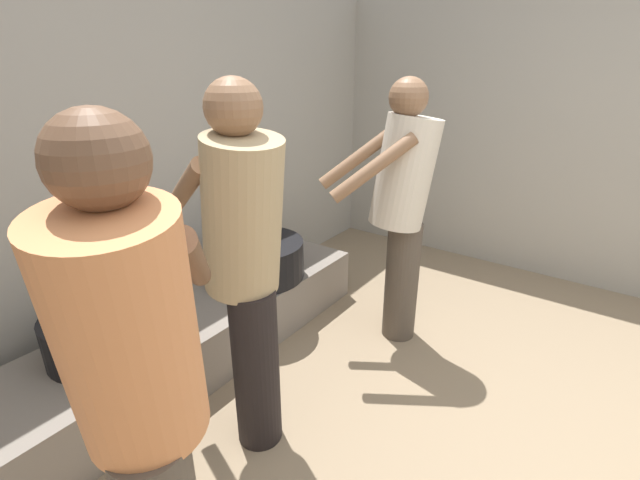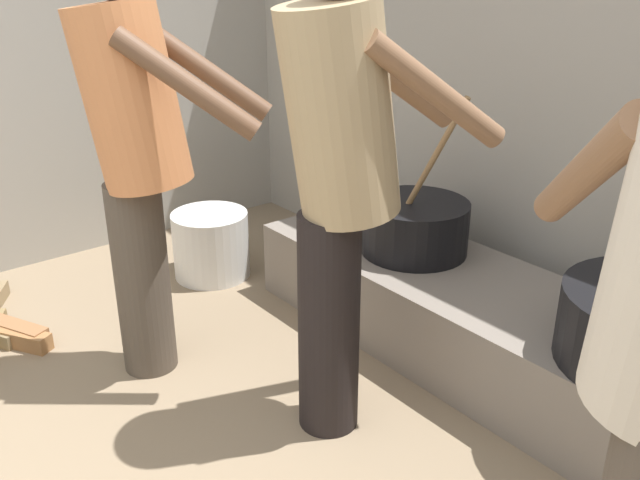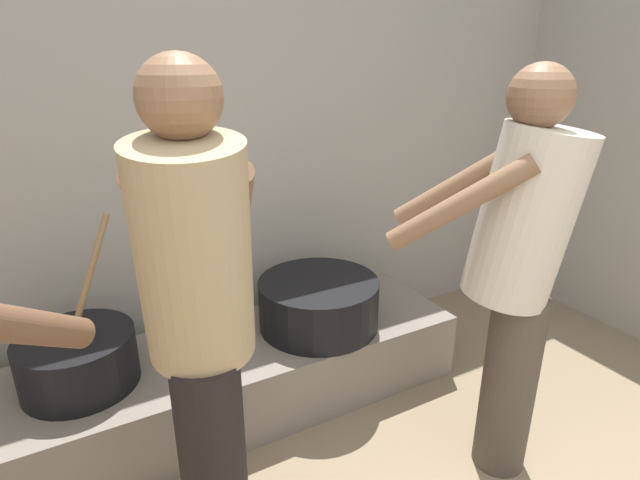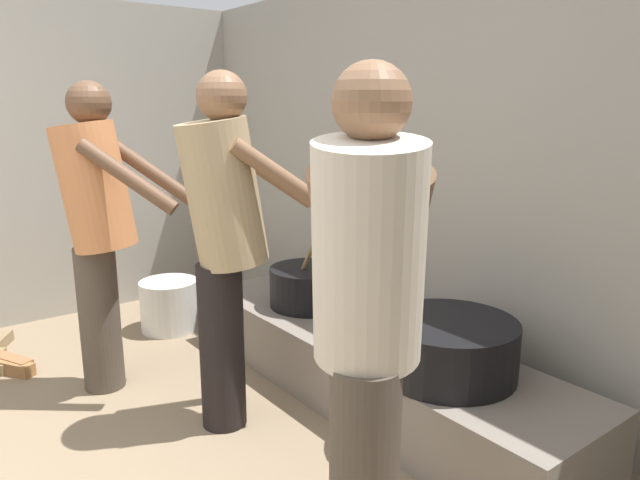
% 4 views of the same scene
% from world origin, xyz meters
% --- Properties ---
extents(block_enclosure_rear, '(4.88, 0.20, 2.10)m').
position_xyz_m(block_enclosure_rear, '(0.00, 2.54, 1.05)').
color(block_enclosure_rear, '#9E998E').
rests_on(block_enclosure_rear, ground_plane).
extents(hearth_ledge, '(2.31, 0.60, 0.33)m').
position_xyz_m(hearth_ledge, '(-0.10, 2.02, 0.17)').
color(hearth_ledge, slate).
rests_on(hearth_ledge, ground_plane).
extents(cooking_pot_main, '(0.44, 0.44, 0.67)m').
position_xyz_m(cooking_pot_main, '(-0.62, 2.05, 0.44)').
color(cooking_pot_main, black).
rests_on(cooking_pot_main, hearth_ledge).
extents(cooking_pot_secondary, '(0.57, 0.57, 0.23)m').
position_xyz_m(cooking_pot_secondary, '(0.42, 2.00, 0.45)').
color(cooking_pot_secondary, black).
rests_on(cooking_pot_secondary, hearth_ledge).
extents(cook_in_cream_shirt, '(0.69, 0.67, 1.54)m').
position_xyz_m(cook_in_cream_shirt, '(0.78, 1.21, 0.88)').
color(cook_in_cream_shirt, '#4C4238').
rests_on(cook_in_cream_shirt, ground_plane).
extents(cook_in_tan_shirt, '(0.50, 0.72, 1.56)m').
position_xyz_m(cook_in_tan_shirt, '(-0.30, 1.37, 0.89)').
color(cook_in_tan_shirt, black).
rests_on(cook_in_tan_shirt, ground_plane).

